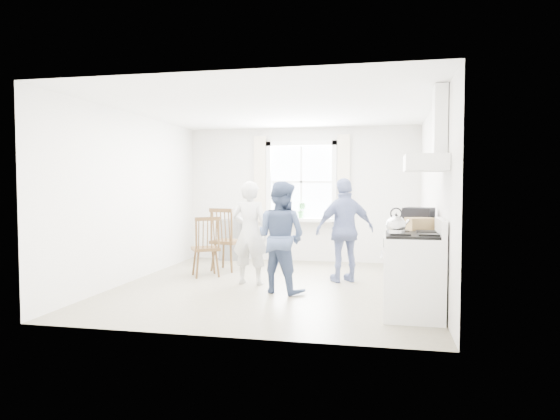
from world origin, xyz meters
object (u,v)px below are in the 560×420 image
Objects in this scene: low_cabinet at (416,268)px; person_mid at (281,237)px; windsor_chair_b at (224,233)px; person_left at (250,233)px; stereo_stack at (419,220)px; person_right at (345,230)px; gas_stove at (413,275)px; windsor_chair_a at (207,240)px.

low_cabinet is 1.85m from person_mid.
windsor_chair_b is 1.23m from person_left.
stereo_stack is 0.27× the size of person_right.
person_right reaches higher than windsor_chair_b.
windsor_chair_b reaches higher than low_cabinet.
low_cabinet is 2.11× the size of stereo_stack.
person_left is (-2.30, 1.42, 0.29)m from gas_stove.
person_mid is (0.57, -0.45, -0.01)m from person_left.
low_cabinet is at bearing -166.49° from person_mid.
person_right reaches higher than person_mid.
stereo_stack is 0.39× the size of windsor_chair_b.
person_mid is (1.39, -0.84, 0.17)m from windsor_chair_a.
person_left is (0.83, -0.39, 0.17)m from windsor_chair_a.
person_right is (-1.01, 1.12, -0.25)m from stereo_stack.
person_mid reaches higher than windsor_chair_b.
windsor_chair_b is (-3.10, 1.70, 0.22)m from low_cabinet.
person_right reaches higher than stereo_stack.
gas_stove is at bearing -38.31° from windsor_chair_b.
windsor_chair_b is at bearing 81.36° from windsor_chair_a.
person_mid is (-1.80, 0.27, 0.32)m from low_cabinet.
windsor_chair_b is at bearing -25.46° from person_mid.
windsor_chair_b reaches higher than windsor_chair_a.
person_right is (2.21, 0.09, 0.19)m from windsor_chair_a.
stereo_stack is at bearing -17.71° from windsor_chair_a.
low_cabinet is at bearing 168.49° from person_left.
low_cabinet is 1.59m from person_right.
person_mid is at bearing 21.75° from person_right.
gas_stove reaches higher than windsor_chair_b.
stereo_stack is at bearing 105.23° from person_right.
low_cabinet is at bearing -28.66° from windsor_chair_b.
person_mid is at bearing -47.54° from windsor_chair_b.
gas_stove is 1.13× the size of windsor_chair_a.
person_left is at bearing 148.24° from gas_stove.
person_right is (1.38, 0.48, 0.02)m from person_left.
person_right reaches higher than windsor_chair_a.
windsor_chair_b is (-3.13, 1.62, -0.38)m from stereo_stack.
gas_stove is 0.70m from low_cabinet.
windsor_chair_a is at bearing 149.95° from gas_stove.
person_right is at bearing -13.19° from windsor_chair_b.
stereo_stack is at bearing -27.31° from windsor_chair_b.
stereo_stack reaches higher than low_cabinet.
windsor_chair_a is 0.93m from person_left.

